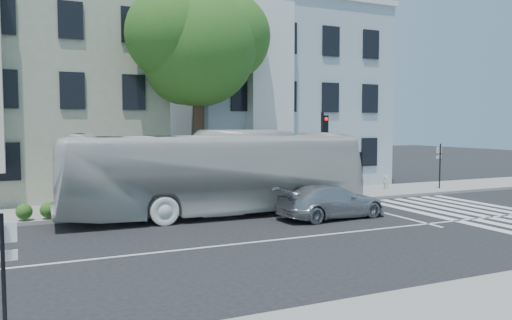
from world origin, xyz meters
TOP-DOWN VIEW (x-y plane):
  - ground at (0.00, 0.00)m, footprint 120.00×120.00m
  - sidewalk_far at (0.00, 8.00)m, footprint 80.00×4.00m
  - building_left at (-7.00, 15.00)m, footprint 12.00×10.00m
  - building_right at (7.00, 15.00)m, footprint 12.00×10.00m
  - street_tree at (0.06, 8.74)m, footprint 7.30×5.90m
  - bus at (-0.33, 5.20)m, footprint 3.28×13.02m
  - sedan at (3.77, 2.60)m, footprint 2.21×4.82m
  - hedge at (-3.47, 6.30)m, footprint 8.53×1.27m
  - traffic_signal at (6.35, 7.39)m, footprint 0.47×0.54m
  - fire_hydrant at (11.20, 8.33)m, footprint 0.42×0.25m
  - near_sign_pole at (-7.85, -6.05)m, footprint 0.42×0.17m
  - far_sign_pole at (14.12, 7.22)m, footprint 0.46×0.22m

SIDE VIEW (x-z plane):
  - ground at x=0.00m, z-range 0.00..0.00m
  - sidewalk_far at x=0.00m, z-range 0.00..0.15m
  - hedge at x=-3.47m, z-range 0.15..0.85m
  - fire_hydrant at x=11.20m, z-range 0.16..0.92m
  - sedan at x=3.77m, z-range 0.00..1.37m
  - near_sign_pole at x=-7.85m, z-range 0.47..2.78m
  - far_sign_pole at x=14.12m, z-range 0.49..3.09m
  - bus at x=-0.33m, z-range 0.00..3.61m
  - traffic_signal at x=6.35m, z-range 0.66..5.16m
  - building_left at x=-7.00m, z-range 0.00..11.00m
  - building_right at x=7.00m, z-range 0.00..11.00m
  - street_tree at x=0.06m, z-range 2.28..13.38m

